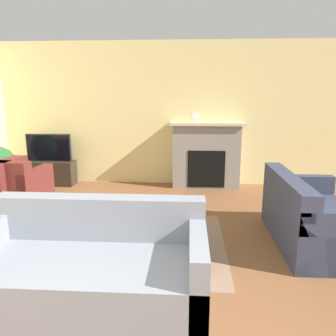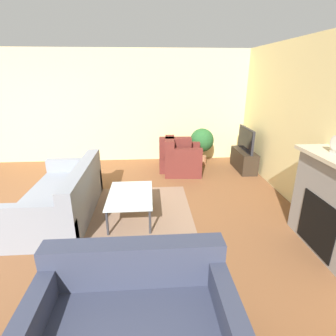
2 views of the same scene
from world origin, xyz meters
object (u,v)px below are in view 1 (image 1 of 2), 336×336
(tv, at_px, (49,148))
(coffee_table, at_px, (129,216))
(armchair_accent, at_px, (20,192))
(couch_loveseat, at_px, (312,220))
(couch_sectional, at_px, (91,268))
(mantel_clock, at_px, (195,116))

(tv, xyz_separation_m, coffee_table, (2.00, -2.50, -0.37))
(armchair_accent, bearing_deg, couch_loveseat, 172.67)
(couch_sectional, bearing_deg, tv, 117.66)
(couch_loveseat, distance_m, armchair_accent, 4.06)
(coffee_table, xyz_separation_m, mantel_clock, (0.79, 2.56, 0.99))
(tv, bearing_deg, couch_sectional, -62.34)
(armchair_accent, distance_m, coffee_table, 2.11)
(couch_sectional, height_order, mantel_clock, mantel_clock)
(couch_sectional, xyz_separation_m, couch_loveseat, (2.27, 1.22, 0.00))
(couch_loveseat, relative_size, coffee_table, 1.49)
(coffee_table, relative_size, mantel_clock, 4.49)
(armchair_accent, xyz_separation_m, coffee_table, (1.85, -1.01, 0.06))
(couch_loveseat, bearing_deg, armchair_accent, 77.96)
(couch_loveseat, relative_size, armchair_accent, 1.82)
(mantel_clock, bearing_deg, coffee_table, -107.13)
(coffee_table, bearing_deg, couch_sectional, -97.53)
(couch_sectional, height_order, couch_loveseat, same)
(coffee_table, bearing_deg, couch_loveseat, 4.39)
(tv, height_order, armchair_accent, tv)
(tv, xyz_separation_m, armchair_accent, (0.16, -1.49, -0.43))
(couch_loveseat, distance_m, coffee_table, 2.13)
(couch_sectional, distance_m, mantel_clock, 3.88)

